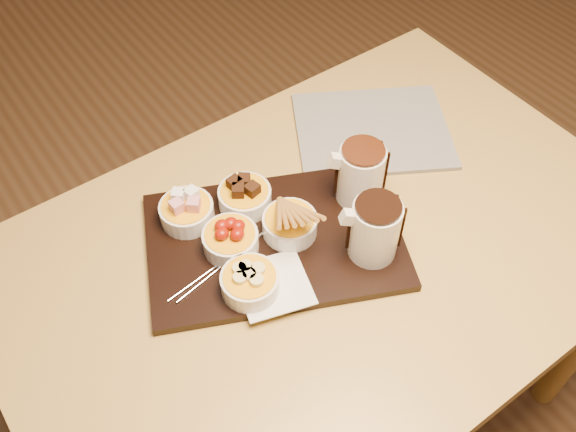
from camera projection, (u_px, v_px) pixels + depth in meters
ground at (314, 407)px, 1.76m from camera, size 5.00×5.00×0.00m
dining_table at (325, 274)px, 1.25m from camera, size 1.20×0.80×0.75m
serving_board at (275, 241)px, 1.17m from camera, size 0.54×0.46×0.02m
napkin at (274, 285)px, 1.10m from camera, size 0.15×0.15×0.00m
bowl_marshmallows at (187, 212)px, 1.18m from camera, size 0.10×0.10×0.04m
bowl_cake at (245, 198)px, 1.20m from camera, size 0.10×0.10×0.04m
bowl_strawberries at (231, 241)px, 1.14m from camera, size 0.10×0.10×0.04m
bowl_biscotti at (290, 225)px, 1.16m from camera, size 0.10×0.10×0.04m
bowl_bananas at (250, 283)px, 1.08m from camera, size 0.10×0.10×0.04m
pitcher_dark_chocolate at (375, 230)px, 1.10m from camera, size 0.11×0.11×0.12m
pitcher_milk_chocolate at (361, 175)px, 1.18m from camera, size 0.11×0.11×0.12m
fondue_skewers at (228, 258)px, 1.13m from camera, size 0.06×0.26×0.01m
newspaper at (372, 130)px, 1.36m from camera, size 0.41×0.38×0.01m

